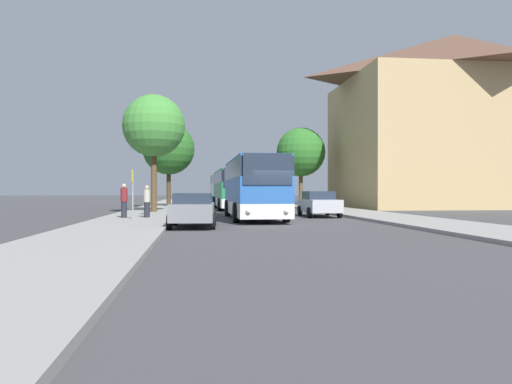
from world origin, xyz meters
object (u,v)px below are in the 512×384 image
at_px(tree_left_near, 154,126).
at_px(parked_car_right_near, 319,203).
at_px(parked_car_left_curb, 193,209).
at_px(parked_car_right_far, 270,199).
at_px(tree_right_near, 301,152).
at_px(tree_left_far, 169,149).
at_px(bus_rear, 224,188).
at_px(bus_front, 254,187).
at_px(pedestrian_waiting_far, 124,200).
at_px(pedestrian_walking_back, 147,200).
at_px(bus_middle, 232,189).
at_px(bus_stop_sign, 133,188).
at_px(pedestrian_waiting_near, 147,201).

bearing_deg(tree_left_near, parked_car_right_near, -24.85).
distance_m(parked_car_left_curb, parked_car_right_far, 30.18).
bearing_deg(tree_right_near, tree_left_far, -171.89).
distance_m(bus_rear, tree_right_near, 11.34).
height_order(bus_front, pedestrian_waiting_far, bus_front).
bearing_deg(bus_rear, pedestrian_walking_back, -104.28).
xyz_separation_m(bus_front, bus_middle, (-0.14, 14.90, -0.01)).
bearing_deg(parked_car_left_curb, tree_left_far, 98.37).
distance_m(parked_car_right_far, tree_right_near, 5.74).
relative_size(bus_front, tree_left_far, 1.34).
bearing_deg(parked_car_right_far, bus_stop_sign, 66.15).
height_order(pedestrian_waiting_far, tree_left_near, tree_left_near).
relative_size(pedestrian_waiting_far, tree_left_far, 0.23).
bearing_deg(parked_car_left_curb, tree_right_near, 72.07).
bearing_deg(pedestrian_waiting_far, parked_car_right_far, -72.18).
bearing_deg(pedestrian_walking_back, bus_front, 5.46).
distance_m(bus_rear, parked_car_right_near, 27.90).
height_order(parked_car_left_curb, pedestrian_waiting_far, pedestrian_waiting_far).
bearing_deg(bus_middle, pedestrian_waiting_near, -111.31).
distance_m(bus_front, bus_middle, 14.90).
height_order(parked_car_right_far, tree_right_near, tree_right_near).
height_order(parked_car_right_near, pedestrian_waiting_near, pedestrian_waiting_near).
height_order(bus_front, tree_left_far, tree_left_far).
distance_m(bus_rear, pedestrian_waiting_near, 30.61).
bearing_deg(bus_stop_sign, pedestrian_waiting_near, 67.90).
distance_m(parked_car_left_curb, tree_left_near, 14.14).
distance_m(parked_car_right_far, tree_left_near, 20.02).
relative_size(parked_car_left_curb, pedestrian_walking_back, 2.54).
distance_m(bus_rear, bus_stop_sign, 32.08).
bearing_deg(tree_left_far, bus_rear, 59.43).
distance_m(tree_left_far, tree_right_near, 13.20).
height_order(bus_middle, bus_rear, bus_rear).
bearing_deg(parked_car_right_near, parked_car_right_far, -89.55).
bearing_deg(pedestrian_waiting_near, bus_stop_sign, -57.44).
xyz_separation_m(parked_car_right_near, pedestrian_walking_back, (-10.34, 0.87, 0.19)).
bearing_deg(bus_stop_sign, parked_car_left_curb, -54.02).
relative_size(bus_rear, tree_left_near, 1.42).
relative_size(bus_stop_sign, pedestrian_waiting_near, 1.46).
bearing_deg(pedestrian_waiting_near, tree_right_near, 114.08).
bearing_deg(bus_front, bus_rear, 89.61).
bearing_deg(parked_car_left_curb, parked_car_right_near, 50.00).
bearing_deg(parked_car_right_far, bus_rear, -56.76).
bearing_deg(bus_front, pedestrian_waiting_far, -176.44).
bearing_deg(bus_middle, parked_car_left_curb, -99.56).
distance_m(parked_car_left_curb, parked_car_right_near, 11.08).
xyz_separation_m(pedestrian_waiting_far, tree_left_far, (1.22, 20.46, 4.45)).
relative_size(parked_car_right_near, bus_stop_sign, 1.82).
distance_m(bus_middle, bus_stop_sign, 17.78).
height_order(bus_front, pedestrian_waiting_near, bus_front).
bearing_deg(tree_right_near, tree_left_near, -131.79).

